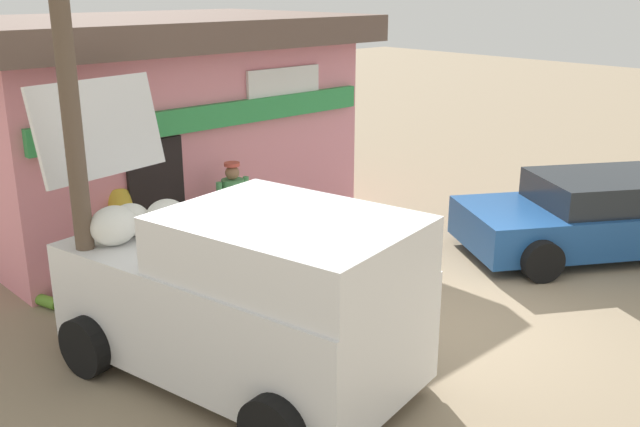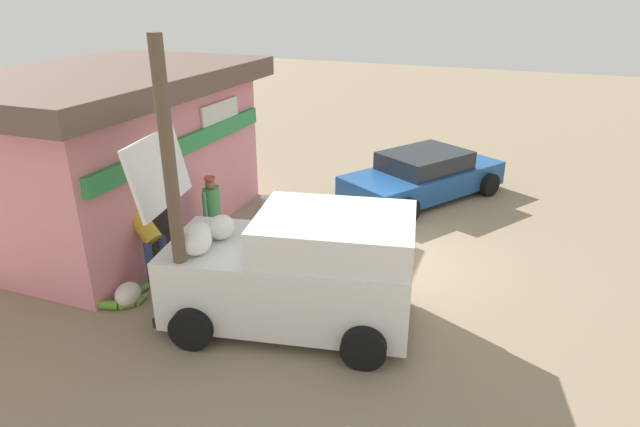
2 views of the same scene
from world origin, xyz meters
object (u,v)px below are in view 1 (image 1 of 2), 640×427
at_px(vendor_standing, 234,207).
at_px(storefront_bar, 152,121).
at_px(delivery_van, 244,293).
at_px(paint_bucket, 346,221).
at_px(unloaded_banana_pile, 74,294).
at_px(parked_sedan, 603,216).
at_px(customer_bending, 124,225).

bearing_deg(vendor_standing, storefront_bar, 88.53).
xyz_separation_m(delivery_van, paint_bucket, (4.19, 2.86, -0.83)).
height_order(delivery_van, unloaded_banana_pile, delivery_van).
relative_size(parked_sedan, vendor_standing, 3.00).
distance_m(parked_sedan, unloaded_banana_pile, 8.09).
relative_size(delivery_van, vendor_standing, 2.78).
height_order(unloaded_banana_pile, paint_bucket, unloaded_banana_pile).
height_order(parked_sedan, paint_bucket, parked_sedan).
distance_m(vendor_standing, customer_bending, 1.64).
distance_m(delivery_van, unloaded_banana_pile, 3.17).
height_order(parked_sedan, vendor_standing, vendor_standing).
distance_m(vendor_standing, unloaded_banana_pile, 2.61).
relative_size(storefront_bar, vendor_standing, 4.46).
xyz_separation_m(delivery_van, customer_bending, (0.22, 3.20, -0.10)).
xyz_separation_m(unloaded_banana_pile, paint_bucket, (4.87, -0.13, -0.00)).
relative_size(parked_sedan, customer_bending, 3.30).
bearing_deg(customer_bending, vendor_standing, -13.54).
bearing_deg(customer_bending, paint_bucket, -4.92).
xyz_separation_m(vendor_standing, paint_bucket, (2.37, 0.04, -0.75)).
distance_m(unloaded_banana_pile, paint_bucket, 4.87).
bearing_deg(unloaded_banana_pile, storefront_bar, 42.13).
xyz_separation_m(parked_sedan, vendor_standing, (-4.75, 3.41, 0.32)).
distance_m(vendor_standing, paint_bucket, 2.49).
bearing_deg(unloaded_banana_pile, delivery_van, -77.19).
relative_size(delivery_van, customer_bending, 3.06).
height_order(parked_sedan, customer_bending, customer_bending).
distance_m(parked_sedan, paint_bucket, 4.21).
distance_m(storefront_bar, parked_sedan, 7.64).
relative_size(vendor_standing, customer_bending, 1.10).
distance_m(delivery_van, customer_bending, 3.21).
xyz_separation_m(delivery_van, vendor_standing, (1.82, 2.82, -0.08)).
distance_m(storefront_bar, customer_bending, 2.85).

